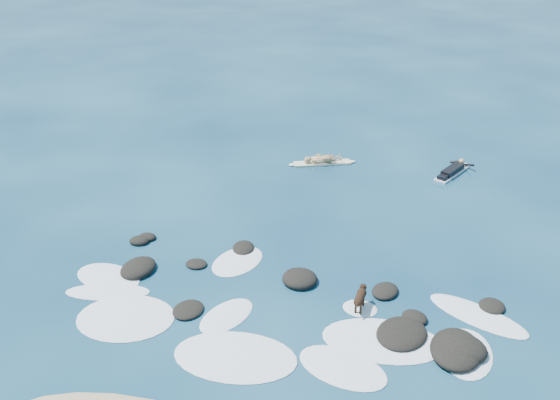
% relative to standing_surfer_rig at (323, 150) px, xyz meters
% --- Properties ---
extents(ground, '(160.00, 160.00, 0.00)m').
position_rel_standing_surfer_rig_xyz_m(ground, '(2.25, -9.87, -0.72)').
color(ground, '#0A2642').
rests_on(ground, ground).
extents(reef_rocks, '(14.04, 7.85, 0.60)m').
position_rel_standing_surfer_rig_xyz_m(reef_rocks, '(5.18, -11.12, -0.61)').
color(reef_rocks, black).
rests_on(reef_rocks, ground).
extents(breaking_foam, '(14.73, 7.12, 0.12)m').
position_rel_standing_surfer_rig_xyz_m(breaking_foam, '(2.49, -11.96, -0.71)').
color(breaking_foam, white).
rests_on(breaking_foam, ground).
extents(standing_surfer_rig, '(2.92, 1.89, 1.83)m').
position_rel_standing_surfer_rig_xyz_m(standing_surfer_rig, '(0.00, 0.00, 0.00)').
color(standing_surfer_rig, beige).
rests_on(standing_surfer_rig, ground).
extents(paddling_surfer_rig, '(1.51, 2.70, 0.47)m').
position_rel_standing_surfer_rig_xyz_m(paddling_surfer_rig, '(5.85, 1.26, -0.56)').
color(paddling_surfer_rig, white).
rests_on(paddling_surfer_rig, ground).
extents(dog, '(0.34, 1.16, 0.73)m').
position_rel_standing_surfer_rig_xyz_m(dog, '(4.85, -10.21, -0.23)').
color(dog, black).
rests_on(dog, ground).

